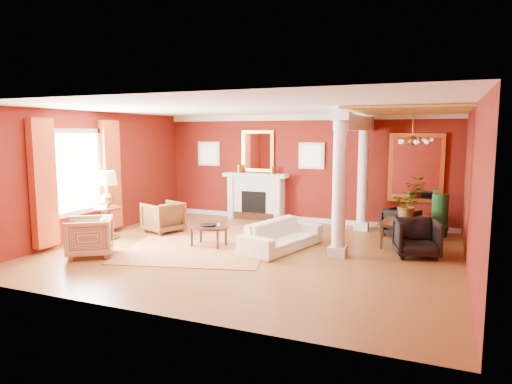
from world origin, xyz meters
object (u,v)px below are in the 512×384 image
at_px(armchair_leopard, 163,216).
at_px(armchair_stripe, 89,235).
at_px(sofa, 282,231).
at_px(dining_table, 406,225).
at_px(coffee_table, 209,228).
at_px(side_table, 107,193).

bearing_deg(armchair_leopard, armchair_stripe, 18.83).
bearing_deg(sofa, dining_table, -42.78).
xyz_separation_m(armchair_stripe, coffee_table, (1.80, 1.56, -0.02)).
height_order(armchair_leopard, coffee_table, armchair_leopard).
bearing_deg(armchair_leopard, side_table, -16.32).
height_order(armchair_leopard, armchair_stripe, armchair_stripe).
relative_size(armchair_leopard, side_table, 0.53).
height_order(sofa, side_table, side_table).
xyz_separation_m(armchair_leopard, armchair_stripe, (-0.11, -2.38, 0.01)).
xyz_separation_m(armchair_leopard, side_table, (-0.79, -1.02, 0.64)).
bearing_deg(coffee_table, armchair_leopard, 154.35).
bearing_deg(armchair_stripe, coffee_table, 95.35).
bearing_deg(sofa, armchair_stripe, 135.75).
bearing_deg(coffee_table, dining_table, 25.61).
distance_m(coffee_table, dining_table, 4.27).
height_order(sofa, dining_table, dining_table).
relative_size(sofa, armchair_stripe, 2.38).
relative_size(armchair_leopard, coffee_table, 0.94).
relative_size(armchair_stripe, side_table, 0.55).
distance_m(sofa, armchair_stripe, 3.85).
xyz_separation_m(coffee_table, side_table, (-2.49, -0.21, 0.65)).
distance_m(armchair_leopard, armchair_stripe, 2.38).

